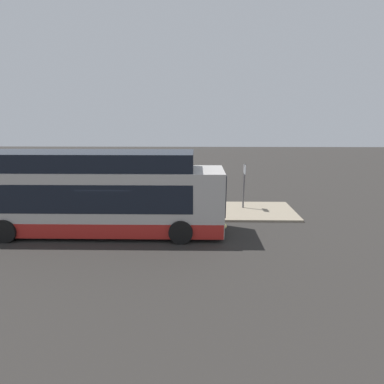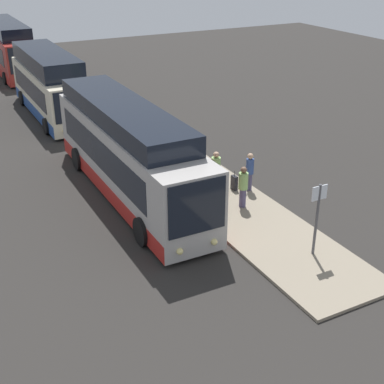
{
  "view_description": "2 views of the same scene",
  "coord_description": "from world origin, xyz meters",
  "px_view_note": "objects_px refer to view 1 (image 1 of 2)",
  "views": [
    {
      "loc": [
        4.14,
        -13.84,
        5.74
      ],
      "look_at": [
        3.91,
        0.62,
        1.95
      ],
      "focal_mm": 28.0,
      "sensor_mm": 36.0,
      "label": 1
    },
    {
      "loc": [
        19.39,
        -7.51,
        10.28
      ],
      "look_at": [
        3.91,
        0.62,
        1.95
      ],
      "focal_mm": 50.0,
      "sensor_mm": 36.0,
      "label": 2
    }
  ],
  "objects_px": {
    "passenger_boarding": "(173,193)",
    "bus_lead": "(93,197)",
    "passenger_waiting": "(155,189)",
    "suitcase": "(149,200)",
    "sign_post": "(244,181)",
    "trash_bin": "(80,205)",
    "passenger_with_bags": "(140,194)"
  },
  "relations": [
    {
      "from": "suitcase",
      "to": "passenger_waiting",
      "type": "bearing_deg",
      "value": 58.94
    },
    {
      "from": "sign_post",
      "to": "suitcase",
      "type": "bearing_deg",
      "value": 176.68
    },
    {
      "from": "passenger_boarding",
      "to": "suitcase",
      "type": "bearing_deg",
      "value": 129.02
    },
    {
      "from": "suitcase",
      "to": "trash_bin",
      "type": "distance_m",
      "value": 4.08
    },
    {
      "from": "passenger_waiting",
      "to": "suitcase",
      "type": "bearing_deg",
      "value": 88.84
    },
    {
      "from": "passenger_waiting",
      "to": "passenger_boarding",
      "type": "bearing_deg",
      "value": 167.89
    },
    {
      "from": "passenger_waiting",
      "to": "trash_bin",
      "type": "bearing_deg",
      "value": 51.15
    },
    {
      "from": "bus_lead",
      "to": "trash_bin",
      "type": "bearing_deg",
      "value": 121.74
    },
    {
      "from": "passenger_boarding",
      "to": "sign_post",
      "type": "bearing_deg",
      "value": -27.93
    },
    {
      "from": "sign_post",
      "to": "passenger_waiting",
      "type": "bearing_deg",
      "value": 170.88
    },
    {
      "from": "passenger_with_bags",
      "to": "sign_post",
      "type": "relative_size",
      "value": 0.66
    },
    {
      "from": "bus_lead",
      "to": "passenger_waiting",
      "type": "distance_m",
      "value": 5.34
    },
    {
      "from": "passenger_with_bags",
      "to": "sign_post",
      "type": "distance_m",
      "value": 6.35
    },
    {
      "from": "bus_lead",
      "to": "passenger_waiting",
      "type": "height_order",
      "value": "bus_lead"
    },
    {
      "from": "sign_post",
      "to": "passenger_boarding",
      "type": "bearing_deg",
      "value": -176.91
    },
    {
      "from": "passenger_boarding",
      "to": "suitcase",
      "type": "relative_size",
      "value": 2.0
    },
    {
      "from": "suitcase",
      "to": "trash_bin",
      "type": "relative_size",
      "value": 1.38
    },
    {
      "from": "suitcase",
      "to": "passenger_boarding",
      "type": "bearing_deg",
      "value": -19.95
    },
    {
      "from": "passenger_boarding",
      "to": "passenger_with_bags",
      "type": "xyz_separation_m",
      "value": [
        -1.99,
        -0.15,
        -0.01
      ]
    },
    {
      "from": "bus_lead",
      "to": "sign_post",
      "type": "height_order",
      "value": "bus_lead"
    },
    {
      "from": "trash_bin",
      "to": "passenger_waiting",
      "type": "bearing_deg",
      "value": 21.25
    },
    {
      "from": "passenger_waiting",
      "to": "sign_post",
      "type": "distance_m",
      "value": 5.66
    },
    {
      "from": "bus_lead",
      "to": "suitcase",
      "type": "distance_m",
      "value": 4.85
    },
    {
      "from": "passenger_boarding",
      "to": "sign_post",
      "type": "distance_m",
      "value": 4.36
    },
    {
      "from": "passenger_waiting",
      "to": "suitcase",
      "type": "relative_size",
      "value": 1.94
    },
    {
      "from": "bus_lead",
      "to": "passenger_waiting",
      "type": "bearing_deg",
      "value": 63.51
    },
    {
      "from": "suitcase",
      "to": "trash_bin",
      "type": "xyz_separation_m",
      "value": [
        -3.93,
        -1.11,
        -0.0
      ]
    },
    {
      "from": "passenger_boarding",
      "to": "bus_lead",
      "type": "bearing_deg",
      "value": -165.99
    },
    {
      "from": "bus_lead",
      "to": "sign_post",
      "type": "relative_size",
      "value": 4.65
    },
    {
      "from": "passenger_boarding",
      "to": "passenger_waiting",
      "type": "xyz_separation_m",
      "value": [
        -1.25,
        1.12,
        -0.02
      ]
    },
    {
      "from": "passenger_with_bags",
      "to": "trash_bin",
      "type": "xyz_separation_m",
      "value": [
        -3.51,
        -0.39,
        -0.63
      ]
    },
    {
      "from": "passenger_waiting",
      "to": "sign_post",
      "type": "height_order",
      "value": "sign_post"
    }
  ]
}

